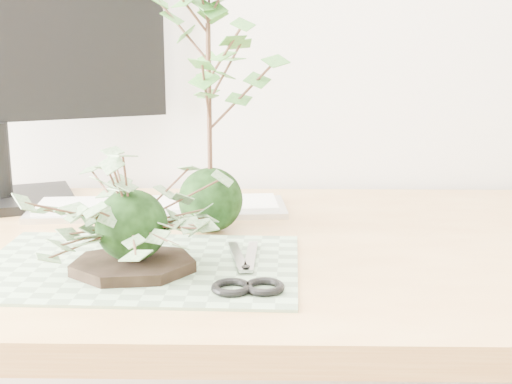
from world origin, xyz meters
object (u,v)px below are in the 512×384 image
desk (207,296)px  maple_kokedama (208,40)px  keyboard (158,207)px  ivy_kokedama (130,192)px

desk → maple_kokedama: (0.00, 0.06, 0.39)m
desk → keyboard: bearing=119.8°
maple_kokedama → keyboard: maple_kokedama is taller
desk → keyboard: 0.22m
ivy_kokedama → maple_kokedama: maple_kokedama is taller
desk → keyboard: keyboard is taller
desk → ivy_kokedama: (-0.08, -0.14, 0.20)m
keyboard → ivy_kokedama: bearing=-92.5°
desk → maple_kokedama: maple_kokedama is taller
desk → maple_kokedama: size_ratio=3.77×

